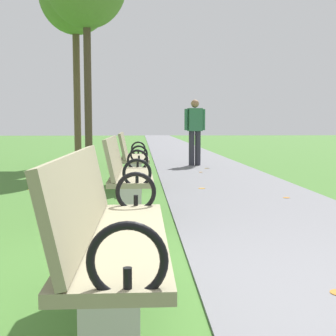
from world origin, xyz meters
TOP-DOWN VIEW (x-y plane):
  - ground_plane at (0.00, 0.00)m, footprint 80.00×80.00m
  - paved_walkway at (1.13, 18.00)m, footprint 2.26×44.00m
  - park_bench_1 at (-0.50, -0.07)m, footprint 0.48×1.60m
  - park_bench_2 at (-0.50, 2.62)m, footprint 0.48×1.60m
  - park_bench_3 at (-0.50, 5.24)m, footprint 0.49×1.61m
  - pedestrian_walking at (0.98, 8.88)m, footprint 0.52×0.27m
  - scattered_leaves at (0.69, 3.68)m, footprint 4.03×7.89m

SIDE VIEW (x-z plane):
  - ground_plane at x=0.00m, z-range 0.00..0.00m
  - paved_walkway at x=1.13m, z-range 0.00..0.02m
  - scattered_leaves at x=0.69m, z-range 0.01..0.03m
  - park_bench_1 at x=-0.50m, z-range 0.04..0.93m
  - park_bench_2 at x=-0.50m, z-range 0.04..0.93m
  - park_bench_3 at x=-0.50m, z-range 0.04..0.93m
  - pedestrian_walking at x=0.98m, z-range 0.12..1.74m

